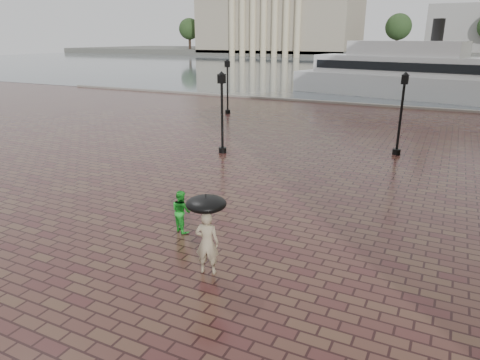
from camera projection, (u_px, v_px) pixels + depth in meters
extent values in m
plane|color=#3B1C1B|center=(239.00, 246.00, 13.51)|extent=(300.00, 300.00, 0.00)
plane|color=#4A535A|center=(429.00, 68.00, 91.77)|extent=(240.00, 240.00, 0.00)
cube|color=slate|center=(388.00, 107.00, 40.73)|extent=(80.00, 0.60, 0.30)
cube|color=#4C4C47|center=(442.00, 53.00, 149.30)|extent=(300.00, 60.00, 2.00)
cube|color=gray|center=(280.00, 21.00, 156.14)|extent=(55.00, 30.00, 22.00)
cube|color=gray|center=(480.00, 28.00, 134.06)|extent=(30.00, 22.00, 14.00)
cylinder|color=#2D2119|center=(190.00, 44.00, 167.42)|extent=(1.00, 1.00, 8.00)
sphere|color=#1D3317|center=(189.00, 29.00, 165.68)|extent=(8.00, 8.00, 8.00)
cylinder|color=#2D2119|center=(249.00, 44.00, 156.62)|extent=(1.00, 1.00, 8.00)
sphere|color=#1D3317|center=(249.00, 28.00, 154.88)|extent=(8.00, 8.00, 8.00)
cylinder|color=#2D2119|center=(317.00, 45.00, 145.83)|extent=(1.00, 1.00, 8.00)
sphere|color=#1D3317|center=(318.00, 28.00, 144.08)|extent=(8.00, 8.00, 8.00)
cylinder|color=#2D2119|center=(396.00, 45.00, 135.03)|extent=(1.00, 1.00, 8.00)
sphere|color=#1D3317|center=(398.00, 27.00, 133.29)|extent=(8.00, 8.00, 8.00)
cylinder|color=black|center=(223.00, 150.00, 24.49)|extent=(0.44, 0.44, 0.30)
cylinder|color=black|center=(222.00, 118.00, 23.91)|extent=(0.14, 0.14, 4.00)
cube|color=black|center=(222.00, 79.00, 23.23)|extent=(0.35, 0.35, 0.50)
sphere|color=beige|center=(222.00, 79.00, 23.23)|extent=(0.28, 0.28, 0.28)
cylinder|color=black|center=(396.00, 152.00, 24.12)|extent=(0.44, 0.44, 0.30)
cylinder|color=black|center=(400.00, 119.00, 23.53)|extent=(0.14, 0.14, 4.00)
cube|color=black|center=(405.00, 79.00, 22.85)|extent=(0.35, 0.35, 0.50)
sphere|color=beige|center=(405.00, 79.00, 22.85)|extent=(0.28, 0.28, 0.28)
cylinder|color=black|center=(228.00, 112.00, 37.22)|extent=(0.44, 0.44, 0.30)
cylinder|color=black|center=(228.00, 90.00, 36.63)|extent=(0.14, 0.14, 4.00)
cube|color=black|center=(227.00, 64.00, 35.95)|extent=(0.35, 0.35, 0.50)
sphere|color=beige|center=(227.00, 64.00, 35.95)|extent=(0.28, 0.28, 0.28)
imported|color=tan|center=(207.00, 243.00, 11.74)|extent=(0.76, 0.60, 1.83)
imported|color=green|center=(181.00, 211.00, 14.37)|extent=(0.87, 0.79, 1.45)
cube|color=silver|center=(402.00, 86.00, 47.53)|extent=(25.46, 11.30, 2.38)
cube|color=silver|center=(405.00, 65.00, 46.84)|extent=(20.46, 9.43, 1.98)
cube|color=silver|center=(407.00, 48.00, 46.27)|extent=(12.60, 7.08, 1.58)
cylinder|color=black|center=(438.00, 31.00, 43.93)|extent=(1.19, 1.19, 2.38)
cube|color=black|center=(396.00, 67.00, 44.91)|extent=(18.37, 4.28, 0.89)
cube|color=black|center=(413.00, 64.00, 48.77)|extent=(18.37, 4.28, 0.89)
cylinder|color=black|center=(207.00, 221.00, 11.53)|extent=(0.02, 0.02, 0.95)
ellipsoid|color=black|center=(206.00, 204.00, 11.37)|extent=(1.10, 1.10, 0.39)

